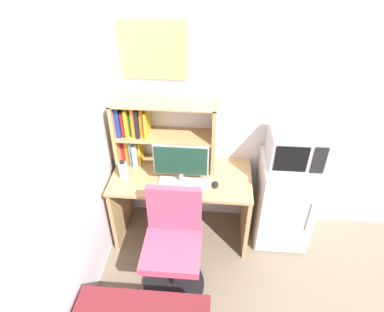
# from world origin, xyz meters

# --- Properties ---
(wall_back) EXTENTS (6.40, 0.04, 2.60)m
(wall_back) POSITION_xyz_m (0.40, 0.02, 1.30)
(wall_back) COLOR silver
(wall_back) RESTS_ON ground_plane
(wall_left) EXTENTS (0.04, 4.40, 2.60)m
(wall_left) POSITION_xyz_m (-1.62, -1.60, 1.30)
(wall_left) COLOR silver
(wall_left) RESTS_ON ground_plane
(desk) EXTENTS (1.28, 0.64, 0.76)m
(desk) POSITION_xyz_m (-0.91, -0.32, 0.53)
(desk) COLOR tan
(desk) RESTS_ON ground_plane
(hutch_bookshelf) EXTENTS (0.92, 0.29, 0.66)m
(hutch_bookshelf) POSITION_xyz_m (-1.23, -0.13, 1.12)
(hutch_bookshelf) COLOR tan
(hutch_bookshelf) RESTS_ON desk
(monitor) EXTENTS (0.48, 0.19, 0.39)m
(monitor) POSITION_xyz_m (-0.90, -0.41, 0.98)
(monitor) COLOR #B7B7BC
(monitor) RESTS_ON desk
(keyboard) EXTENTS (0.46, 0.14, 0.02)m
(keyboard) POSITION_xyz_m (-0.87, -0.43, 0.77)
(keyboard) COLOR silver
(keyboard) RESTS_ON desk
(computer_mouse) EXTENTS (0.06, 0.09, 0.03)m
(computer_mouse) POSITION_xyz_m (-0.59, -0.44, 0.78)
(computer_mouse) COLOR black
(computer_mouse) RESTS_ON desk
(water_bottle) EXTENTS (0.08, 0.08, 0.19)m
(water_bottle) POSITION_xyz_m (-1.42, -0.40, 0.85)
(water_bottle) COLOR silver
(water_bottle) RESTS_ON desk
(mini_fridge) EXTENTS (0.51, 0.50, 0.94)m
(mini_fridge) POSITION_xyz_m (0.07, -0.26, 0.47)
(mini_fridge) COLOR silver
(mini_fridge) RESTS_ON ground_plane
(microwave) EXTENTS (0.44, 0.38, 0.32)m
(microwave) POSITION_xyz_m (0.07, -0.26, 1.10)
(microwave) COLOR #ADADB2
(microwave) RESTS_ON mini_fridge
(desk_chair) EXTENTS (0.55, 0.55, 0.96)m
(desk_chair) POSITION_xyz_m (-0.92, -0.88, 0.42)
(desk_chair) COLOR black
(desk_chair) RESTS_ON ground_plane
(wall_corkboard) EXTENTS (0.56, 0.02, 0.49)m
(wall_corkboard) POSITION_xyz_m (-1.16, -0.01, 1.81)
(wall_corkboard) COLOR tan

